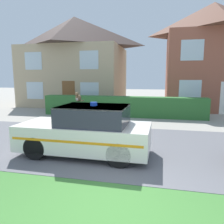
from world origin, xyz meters
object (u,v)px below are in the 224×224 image
house_right (211,56)px  house_left (75,61)px  police_car (87,131)px  cat (78,98)px

house_right → house_left: bearing=-179.4°
police_car → cat: size_ratio=12.08×
house_right → police_car: bearing=-115.9°
house_left → house_right: (10.95, 0.12, 0.21)m
cat → house_left: 13.03m
cat → house_left: house_left is taller
police_car → house_left: house_left is taller
cat → house_left: bearing=-153.1°
police_car → house_left: (-5.09, 11.92, 3.03)m
police_car → house_right: (5.86, 12.04, 3.24)m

